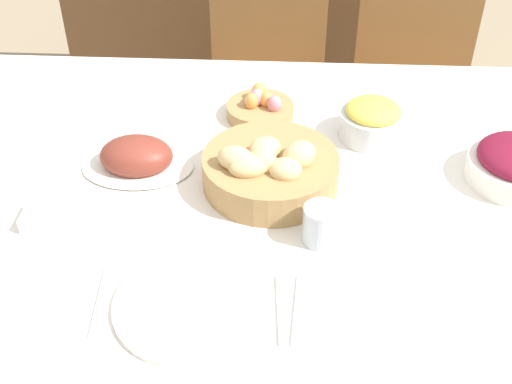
{
  "coord_description": "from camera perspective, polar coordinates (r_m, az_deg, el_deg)",
  "views": [
    {
      "loc": [
        0.07,
        -1.13,
        1.64
      ],
      "look_at": [
        0.02,
        -0.09,
        0.82
      ],
      "focal_mm": 45.0,
      "sensor_mm": 36.0,
      "label": 1
    }
  ],
  "objects": [
    {
      "name": "ham_platter",
      "position": [
        1.47,
        -10.56,
        2.99
      ],
      "size": [
        0.25,
        0.18,
        0.09
      ],
      "color": "white",
      "rests_on": "dining_table"
    },
    {
      "name": "dinner_plate",
      "position": [
        1.16,
        -5.96,
        -9.86
      ],
      "size": [
        0.27,
        0.27,
        0.01
      ],
      "color": "white",
      "rests_on": "dining_table"
    },
    {
      "name": "chair_far_right",
      "position": [
        2.39,
        13.62,
        8.78
      ],
      "size": [
        0.46,
        0.46,
        0.93
      ],
      "rotation": [
        0.0,
        0.0,
        -0.09
      ],
      "color": "olive",
      "rests_on": "ground"
    },
    {
      "name": "spoon",
      "position": [
        1.15,
        3.66,
        -10.36
      ],
      "size": [
        0.02,
        0.16,
        0.0
      ],
      "rotation": [
        0.0,
        0.0,
        -0.06
      ],
      "color": "silver",
      "rests_on": "dining_table"
    },
    {
      "name": "drinking_cup",
      "position": [
        1.26,
        5.8,
        -2.89
      ],
      "size": [
        0.07,
        0.07,
        0.08
      ],
      "color": "silver",
      "rests_on": "dining_table"
    },
    {
      "name": "chair_far_center",
      "position": [
        2.35,
        0.55,
        9.37
      ],
      "size": [
        0.46,
        0.46,
        0.93
      ],
      "rotation": [
        0.0,
        0.0,
        -0.1
      ],
      "color": "olive",
      "rests_on": "ground"
    },
    {
      "name": "dining_table",
      "position": [
        1.69,
        -0.47,
        -9.56
      ],
      "size": [
        1.86,
        1.16,
        0.78
      ],
      "color": "white",
      "rests_on": "ground"
    },
    {
      "name": "knife",
      "position": [
        1.15,
        2.14,
        -10.31
      ],
      "size": [
        0.02,
        0.16,
        0.0
      ],
      "rotation": [
        0.0,
        0.0,
        0.06
      ],
      "color": "silver",
      "rests_on": "dining_table"
    },
    {
      "name": "butter_dish",
      "position": [
        1.37,
        -17.53,
        -2.15
      ],
      "size": [
        0.12,
        0.08,
        0.03
      ],
      "color": "white",
      "rests_on": "dining_table"
    },
    {
      "name": "sideboard",
      "position": [
        3.05,
        -0.93,
        15.83
      ],
      "size": [
        1.56,
        0.44,
        0.94
      ],
      "color": "brown",
      "rests_on": "ground"
    },
    {
      "name": "egg_basket",
      "position": [
        1.64,
        0.4,
        7.49
      ],
      "size": [
        0.17,
        0.17,
        0.08
      ],
      "color": "#AD8451",
      "rests_on": "dining_table"
    },
    {
      "name": "fork",
      "position": [
        1.19,
        -13.72,
        -9.4
      ],
      "size": [
        0.02,
        0.16,
        0.0
      ],
      "rotation": [
        0.0,
        0.0,
        0.06
      ],
      "color": "silver",
      "rests_on": "dining_table"
    },
    {
      "name": "pineapple_bowl",
      "position": [
        1.57,
        10.28,
        6.28
      ],
      "size": [
        0.15,
        0.15,
        0.1
      ],
      "color": "silver",
      "rests_on": "dining_table"
    },
    {
      "name": "bread_basket",
      "position": [
        1.39,
        1.29,
        2.09
      ],
      "size": [
        0.3,
        0.3,
        0.12
      ],
      "color": "#AD8451",
      "rests_on": "dining_table"
    }
  ]
}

